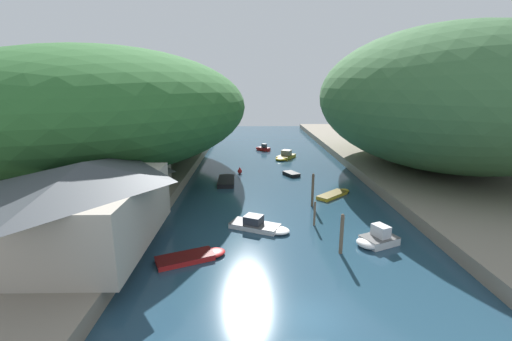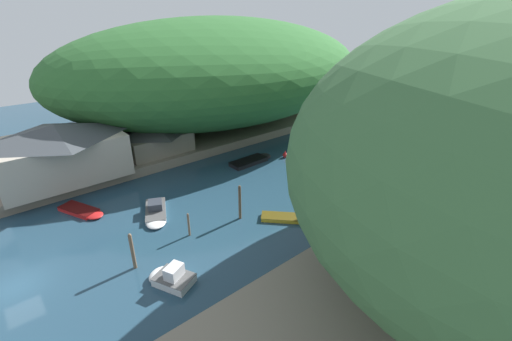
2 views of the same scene
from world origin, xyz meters
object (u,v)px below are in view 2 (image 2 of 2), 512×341
(boat_yellow_tender, at_px, (170,277))
(person_on_quay, at_px, (158,150))
(waterfront_building, at_px, (60,150))
(boat_red_skiff, at_px, (376,153))
(channel_buoy_near, at_px, (285,155))
(boat_open_rowboat, at_px, (156,212))
(boat_small_dinghy, at_px, (321,175))
(boat_near_quay, at_px, (291,218))
(boat_mid_channel, at_px, (384,134))
(boathouse_shed, at_px, (156,137))
(boat_far_right_bank, at_px, (253,160))
(boat_moored_right, at_px, (83,211))

(boat_yellow_tender, relative_size, person_on_quay, 2.36)
(waterfront_building, xyz_separation_m, boat_red_skiff, (18.23, 36.21, -4.00))
(channel_buoy_near, bearing_deg, boat_open_rowboat, -83.16)
(boat_small_dinghy, bearing_deg, boat_near_quay, -91.94)
(boat_yellow_tender, distance_m, boat_red_skiff, 34.68)
(waterfront_building, height_order, boat_mid_channel, waterfront_building)
(boathouse_shed, bearing_deg, boat_yellow_tender, -23.43)
(boat_near_quay, height_order, boat_far_right_bank, boat_far_right_bank)
(boat_red_skiff, height_order, channel_buoy_near, boat_red_skiff)
(boat_moored_right, bearing_deg, boat_near_quay, 112.49)
(waterfront_building, height_order, boat_small_dinghy, waterfront_building)
(boat_small_dinghy, relative_size, channel_buoy_near, 3.51)
(boat_small_dinghy, xyz_separation_m, person_on_quay, (-16.23, -13.79, 1.94))
(boat_near_quay, xyz_separation_m, boat_far_right_bank, (-13.50, 6.29, 0.08))
(waterfront_building, height_order, boat_yellow_tender, waterfront_building)
(boat_near_quay, bearing_deg, boat_yellow_tender, -42.62)
(person_on_quay, bearing_deg, boat_moored_right, -158.23)
(boat_near_quay, distance_m, channel_buoy_near, 15.97)
(boat_yellow_tender, xyz_separation_m, boat_moored_right, (-14.71, -2.23, -0.28))
(boat_small_dinghy, distance_m, person_on_quay, 21.38)
(boat_small_dinghy, relative_size, boat_yellow_tender, 0.89)
(boat_small_dinghy, xyz_separation_m, boat_far_right_bank, (-9.13, -3.46, 0.03))
(boat_small_dinghy, relative_size, boat_near_quay, 0.70)
(channel_buoy_near, bearing_deg, boat_yellow_tender, -63.30)
(boat_far_right_bank, relative_size, boat_yellow_tender, 1.66)
(waterfront_building, height_order, boat_far_right_bank, waterfront_building)
(boat_near_quay, distance_m, boat_mid_channel, 30.62)
(boat_red_skiff, bearing_deg, boat_far_right_bank, 86.61)
(waterfront_building, relative_size, boat_small_dinghy, 3.98)
(boat_far_right_bank, height_order, boat_moored_right, boat_far_right_bank)
(boat_small_dinghy, xyz_separation_m, boat_red_skiff, (0.41, 11.55, 0.20))
(boat_near_quay, distance_m, boat_open_rowboat, 13.57)
(channel_buoy_near, xyz_separation_m, person_on_quay, (-8.79, -14.80, 1.80))
(boat_small_dinghy, distance_m, boat_near_quay, 10.69)
(boat_small_dinghy, height_order, boat_yellow_tender, boat_yellow_tender)
(boat_moored_right, height_order, channel_buoy_near, channel_buoy_near)
(boat_far_right_bank, bearing_deg, channel_buoy_near, 67.46)
(boathouse_shed, relative_size, boat_yellow_tender, 2.30)
(waterfront_building, xyz_separation_m, boathouse_shed, (-0.54, 11.73, -1.15))
(boat_open_rowboat, xyz_separation_m, person_on_quay, (-11.27, 5.82, 1.82))
(boat_mid_channel, bearing_deg, channel_buoy_near, -156.05)
(boat_near_quay, relative_size, boat_red_skiff, 0.90)
(boat_small_dinghy, height_order, boat_moored_right, boat_small_dinghy)
(boathouse_shed, bearing_deg, boat_near_quay, 7.96)
(waterfront_building, bearing_deg, person_on_quay, 81.66)
(waterfront_building, distance_m, boat_mid_channel, 46.99)
(boat_yellow_tender, height_order, boat_open_rowboat, boat_yellow_tender)
(boat_near_quay, distance_m, boat_red_skiff, 21.67)
(boathouse_shed, bearing_deg, boat_small_dinghy, 35.17)
(boathouse_shed, distance_m, boat_open_rowboat, 15.26)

